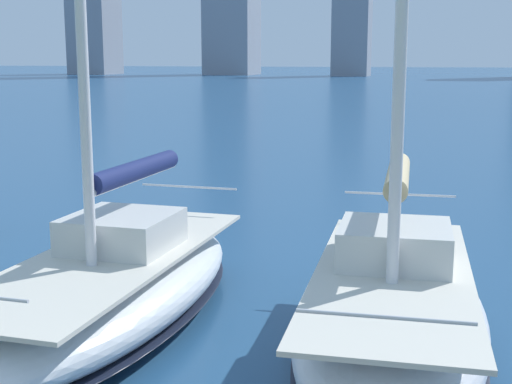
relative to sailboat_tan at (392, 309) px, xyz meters
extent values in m
cube|color=gray|center=(21.95, -150.32, 11.57)|extent=(7.87, 8.15, 24.59)
cube|color=gray|center=(84.41, -150.11, 8.60)|extent=(9.79, 10.54, 18.65)
ellipsoid|color=white|center=(0.00, 0.03, -0.12)|extent=(2.91, 6.87, 1.22)
ellipsoid|color=black|center=(0.00, 0.03, -0.45)|extent=(2.92, 6.91, 0.10)
cube|color=beige|center=(0.00, 0.03, 0.52)|extent=(2.41, 6.04, 0.06)
cube|color=silver|center=(0.02, -0.38, 0.83)|extent=(1.61, 1.56, 0.55)
cylinder|color=silver|center=(0.05, -0.88, 1.60)|extent=(0.27, 2.84, 0.12)
cylinder|color=#C6B284|center=(0.05, -0.88, 1.72)|extent=(0.46, 2.62, 0.32)
cylinder|color=silver|center=(-0.17, 3.12, 1.04)|extent=(1.66, 0.13, 0.04)
cylinder|color=silver|center=(0.16, -3.01, 1.04)|extent=(1.91, 0.14, 0.04)
ellipsoid|color=silver|center=(4.31, -0.11, -0.19)|extent=(2.73, 7.40, 1.08)
ellipsoid|color=black|center=(4.31, -0.11, -0.48)|extent=(2.74, 7.44, 0.10)
cube|color=beige|center=(4.31, -0.11, 0.38)|extent=(2.24, 6.51, 0.06)
cube|color=silver|center=(4.30, -0.56, 0.69)|extent=(1.60, 1.64, 0.55)
cylinder|color=silver|center=(4.30, -1.11, 1.46)|extent=(0.16, 3.10, 0.12)
cylinder|color=navy|center=(4.30, -1.11, 1.58)|extent=(0.36, 2.85, 0.32)
cylinder|color=silver|center=(4.27, -3.43, 0.90)|extent=(1.98, 0.06, 0.04)
camera|label=1|loc=(-0.70, 9.47, 3.41)|focal=50.00mm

